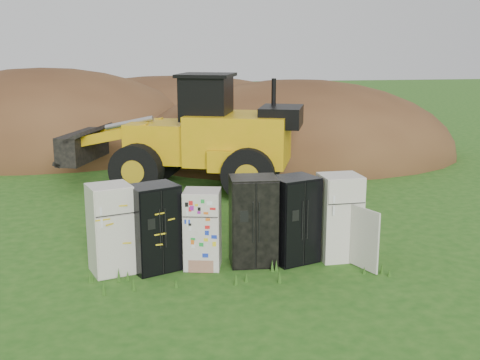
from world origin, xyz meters
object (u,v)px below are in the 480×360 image
object	(u,v)px
fridge_sticker	(202,229)
wheel_loader	(179,132)
fridge_open_door	(339,217)
fridge_dark_mid	(253,221)
fridge_black_right	(293,219)
fridge_black_side	(154,228)
fridge_leftmost	(111,229)

from	to	relation	value
fridge_sticker	wheel_loader	size ratio (longest dim) A/B	0.22
fridge_open_door	fridge_sticker	bearing A→B (deg)	178.64
wheel_loader	fridge_dark_mid	bearing A→B (deg)	-61.78
fridge_black_right	fridge_black_side	bearing A→B (deg)	160.75
fridge_dark_mid	fridge_black_right	distance (m)	0.87
fridge_sticker	fridge_black_right	bearing A→B (deg)	13.88
fridge_black_side	fridge_sticker	size ratio (longest dim) A/B	1.09
fridge_leftmost	fridge_sticker	bearing A→B (deg)	-18.75
fridge_leftmost	fridge_sticker	size ratio (longest dim) A/B	1.11
fridge_sticker	fridge_black_side	bearing A→B (deg)	-168.93
fridge_sticker	fridge_open_door	size ratio (longest dim) A/B	0.89
fridge_black_side	fridge_sticker	distance (m)	0.99
fridge_leftmost	fridge_open_door	xyz separation A→B (m)	(4.80, 0.04, 0.01)
fridge_leftmost	fridge_open_door	world-z (taller)	fridge_open_door
fridge_leftmost	wheel_loader	distance (m)	7.36
fridge_leftmost	fridge_black_side	size ratio (longest dim) A/B	1.02
fridge_black_side	fridge_black_right	xyz separation A→B (m)	(2.92, 0.04, 0.03)
fridge_black_side	fridge_black_right	size ratio (longest dim) A/B	0.97
fridge_dark_mid	fridge_black_side	bearing A→B (deg)	-176.68
fridge_sticker	fridge_black_right	size ratio (longest dim) A/B	0.89
fridge_black_side	wheel_loader	world-z (taller)	wheel_loader
fridge_black_right	wheel_loader	size ratio (longest dim) A/B	0.24
fridge_black_side	fridge_dark_mid	size ratio (longest dim) A/B	0.95
fridge_leftmost	fridge_black_right	size ratio (longest dim) A/B	0.99
fridge_black_side	fridge_dark_mid	xyz separation A→B (m)	(2.06, 0.02, 0.04)
fridge_black_side	fridge_open_door	world-z (taller)	fridge_open_door
fridge_dark_mid	fridge_sticker	bearing A→B (deg)	-175.03
fridge_open_door	wheel_loader	size ratio (longest dim) A/B	0.25
wheel_loader	fridge_black_right	bearing A→B (deg)	-55.04
fridge_black_right	fridge_open_door	xyz separation A→B (m)	(1.01, 0.00, 0.00)
fridge_sticker	fridge_open_door	bearing A→B (deg)	13.36
fridge_dark_mid	fridge_open_door	size ratio (longest dim) A/B	1.01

